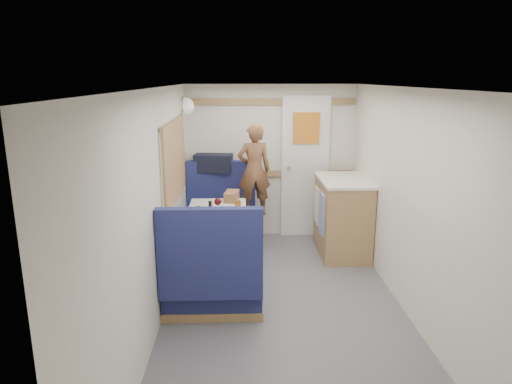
{
  "coord_description": "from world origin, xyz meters",
  "views": [
    {
      "loc": [
        -0.38,
        -3.65,
        2.08
      ],
      "look_at": [
        -0.24,
        0.9,
        0.93
      ],
      "focal_mm": 32.0,
      "sensor_mm": 36.0,
      "label": 1
    }
  ],
  "objects_px": {
    "bench_far": "(221,222)",
    "person": "(254,170)",
    "orange_fruit": "(232,212)",
    "galley_counter": "(342,216)",
    "dinette_table": "(217,223)",
    "bread_loaf": "(232,196)",
    "tumbler_left": "(198,212)",
    "beer_glass": "(238,205)",
    "dome_light": "(186,106)",
    "cheese_block": "(224,217)",
    "tray": "(232,213)",
    "pepper_grinder": "(210,206)",
    "bench_near": "(213,282)",
    "wine_glass": "(218,202)",
    "duffel_bag": "(213,163)",
    "salt_grinder": "(221,207)"
  },
  "relations": [
    {
      "from": "bench_far",
      "to": "person",
      "type": "relative_size",
      "value": 0.95
    },
    {
      "from": "bench_far",
      "to": "person",
      "type": "xyz_separation_m",
      "value": [
        0.42,
        -0.16,
        0.7
      ]
    },
    {
      "from": "dome_light",
      "to": "cheese_block",
      "type": "distance_m",
      "value": 1.65
    },
    {
      "from": "bench_near",
      "to": "bench_far",
      "type": "bearing_deg",
      "value": 90.0
    },
    {
      "from": "salt_grinder",
      "to": "bench_far",
      "type": "bearing_deg",
      "value": 93.05
    },
    {
      "from": "tumbler_left",
      "to": "pepper_grinder",
      "type": "distance_m",
      "value": 0.26
    },
    {
      "from": "duffel_bag",
      "to": "orange_fruit",
      "type": "relative_size",
      "value": 6.45
    },
    {
      "from": "bench_far",
      "to": "bread_loaf",
      "type": "distance_m",
      "value": 0.71
    },
    {
      "from": "pepper_grinder",
      "to": "salt_grinder",
      "type": "height_order",
      "value": "pepper_grinder"
    },
    {
      "from": "dome_light",
      "to": "tray",
      "type": "relative_size",
      "value": 0.64
    },
    {
      "from": "duffel_bag",
      "to": "tumbler_left",
      "type": "distance_m",
      "value": 1.41
    },
    {
      "from": "tray",
      "to": "pepper_grinder",
      "type": "relative_size",
      "value": 3.15
    },
    {
      "from": "orange_fruit",
      "to": "galley_counter",
      "type": "bearing_deg",
      "value": 31.9
    },
    {
      "from": "person",
      "to": "beer_glass",
      "type": "relative_size",
      "value": 11.65
    },
    {
      "from": "beer_glass",
      "to": "cheese_block",
      "type": "bearing_deg",
      "value": -109.64
    },
    {
      "from": "bench_far",
      "to": "tray",
      "type": "distance_m",
      "value": 1.13
    },
    {
      "from": "wine_glass",
      "to": "beer_glass",
      "type": "distance_m",
      "value": 0.27
    },
    {
      "from": "orange_fruit",
      "to": "person",
      "type": "bearing_deg",
      "value": 75.32
    },
    {
      "from": "tray",
      "to": "wine_glass",
      "type": "xyz_separation_m",
      "value": [
        -0.14,
        0.01,
        0.11
      ]
    },
    {
      "from": "tray",
      "to": "beer_glass",
      "type": "relative_size",
      "value": 3.3
    },
    {
      "from": "duffel_bag",
      "to": "salt_grinder",
      "type": "height_order",
      "value": "duffel_bag"
    },
    {
      "from": "bench_near",
      "to": "tray",
      "type": "xyz_separation_m",
      "value": [
        0.16,
        0.7,
        0.43
      ]
    },
    {
      "from": "duffel_bag",
      "to": "pepper_grinder",
      "type": "distance_m",
      "value": 1.17
    },
    {
      "from": "person",
      "to": "tumbler_left",
      "type": "distance_m",
      "value": 1.16
    },
    {
      "from": "duffel_bag",
      "to": "wine_glass",
      "type": "relative_size",
      "value": 2.84
    },
    {
      "from": "dome_light",
      "to": "person",
      "type": "relative_size",
      "value": 0.18
    },
    {
      "from": "person",
      "to": "beer_glass",
      "type": "height_order",
      "value": "person"
    },
    {
      "from": "person",
      "to": "beer_glass",
      "type": "bearing_deg",
      "value": 66.14
    },
    {
      "from": "dome_light",
      "to": "cheese_block",
      "type": "height_order",
      "value": "dome_light"
    },
    {
      "from": "pepper_grinder",
      "to": "bench_far",
      "type": "bearing_deg",
      "value": 85.65
    },
    {
      "from": "bench_near",
      "to": "dome_light",
      "type": "distance_m",
      "value": 2.28
    },
    {
      "from": "dome_light",
      "to": "beer_glass",
      "type": "height_order",
      "value": "dome_light"
    },
    {
      "from": "dome_light",
      "to": "galley_counter",
      "type": "distance_m",
      "value": 2.28
    },
    {
      "from": "beer_glass",
      "to": "dome_light",
      "type": "bearing_deg",
      "value": 126.14
    },
    {
      "from": "galley_counter",
      "to": "beer_glass",
      "type": "height_order",
      "value": "galley_counter"
    },
    {
      "from": "orange_fruit",
      "to": "tumbler_left",
      "type": "height_order",
      "value": "tumbler_left"
    },
    {
      "from": "bench_far",
      "to": "dome_light",
      "type": "bearing_deg",
      "value": -177.88
    },
    {
      "from": "galley_counter",
      "to": "beer_glass",
      "type": "relative_size",
      "value": 9.69
    },
    {
      "from": "bench_far",
      "to": "galley_counter",
      "type": "distance_m",
      "value": 1.51
    },
    {
      "from": "bench_near",
      "to": "pepper_grinder",
      "type": "distance_m",
      "value": 0.97
    },
    {
      "from": "dinette_table",
      "to": "bench_far",
      "type": "relative_size",
      "value": 0.88
    },
    {
      "from": "person",
      "to": "orange_fruit",
      "type": "relative_size",
      "value": 14.98
    },
    {
      "from": "orange_fruit",
      "to": "bench_far",
      "type": "bearing_deg",
      "value": 98.22
    },
    {
      "from": "dome_light",
      "to": "bread_loaf",
      "type": "height_order",
      "value": "dome_light"
    },
    {
      "from": "wine_glass",
      "to": "pepper_grinder",
      "type": "distance_m",
      "value": 0.18
    },
    {
      "from": "tumbler_left",
      "to": "beer_glass",
      "type": "xyz_separation_m",
      "value": [
        0.39,
        0.27,
        -0.01
      ]
    },
    {
      "from": "salt_grinder",
      "to": "tumbler_left",
      "type": "bearing_deg",
      "value": -136.21
    },
    {
      "from": "galley_counter",
      "to": "pepper_grinder",
      "type": "relative_size",
      "value": 9.25
    },
    {
      "from": "bench_far",
      "to": "tray",
      "type": "bearing_deg",
      "value": -81.04
    },
    {
      "from": "wine_glass",
      "to": "person",
      "type": "bearing_deg",
      "value": 65.39
    }
  ]
}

